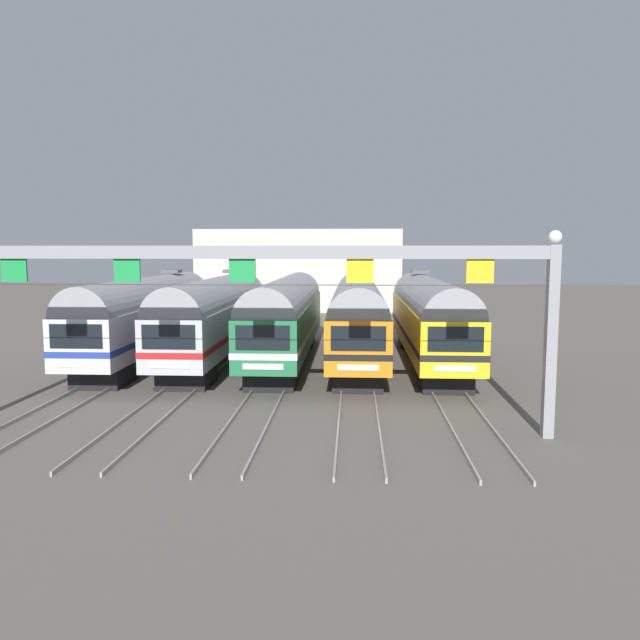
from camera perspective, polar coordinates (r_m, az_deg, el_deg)
The scene contains 9 objects.
ground_plane at distance 35.09m, azimuth -3.11°, elevation -3.90°, with size 160.00×160.00×0.00m, color #5B564F.
track_bed at distance 51.82m, azimuth -1.08°, elevation -0.43°, with size 17.40×70.00×0.15m.
commuter_train_silver at distance 36.43m, azimuth -15.66°, elevation 0.52°, with size 2.88×18.06×5.05m.
commuter_train_stainless at distance 35.35m, azimuth -9.55°, elevation 0.50°, with size 2.88×18.06×5.05m.
commuter_train_green at distance 34.70m, azimuth -3.14°, elevation 0.46°, with size 2.88×18.06×4.77m.
commuter_train_orange at distance 34.49m, azimuth 3.44°, elevation 0.42°, with size 2.88×18.06×4.77m.
commuter_train_yellow at distance 34.75m, azimuth 10.00°, elevation 0.38°, with size 2.88×18.06×5.05m.
catenary_gantry at distance 21.17m, azimuth -7.15°, elevation 3.46°, with size 21.13×0.44×6.97m.
maintenance_building at distance 66.67m, azimuth -1.75°, elevation 4.66°, with size 20.83×10.00×8.35m, color beige.
Camera 1 is at (3.76, -34.30, 6.35)m, focal length 34.76 mm.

